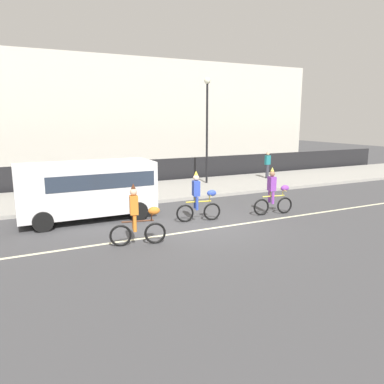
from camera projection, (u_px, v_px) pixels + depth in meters
ground_plane at (206, 225)px, 13.62m from camera, size 80.00×80.00×0.00m
road_centre_line at (212, 228)px, 13.18m from camera, size 36.00×0.14×0.01m
sidewalk_curb at (146, 192)px, 19.33m from camera, size 60.00×5.00×0.15m
fence_line at (129, 173)px, 21.76m from camera, size 40.00×0.08×1.40m
building_backdrop at (131, 116)px, 29.91m from camera, size 28.00×8.00×7.97m
parade_cyclist_orange at (138, 218)px, 11.30m from camera, size 1.70×0.55×1.92m
parade_cyclist_cobalt at (199, 199)px, 13.95m from camera, size 1.70×0.55×1.92m
parade_cyclist_purple at (274, 194)px, 14.94m from camera, size 1.71×0.52×1.92m
parked_van_white at (89, 186)px, 14.19m from camera, size 5.00×2.22×2.18m
street_lamp_post at (207, 115)px, 20.82m from camera, size 0.36×0.36×5.86m
pedestrian_onlooker at (267, 164)px, 23.06m from camera, size 0.32×0.20×1.62m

